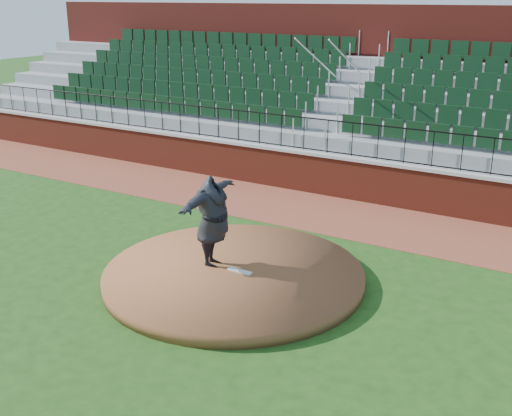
{
  "coord_description": "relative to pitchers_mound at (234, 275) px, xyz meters",
  "views": [
    {
      "loc": [
        6.78,
        -9.83,
        5.84
      ],
      "look_at": [
        0.0,
        1.5,
        1.3
      ],
      "focal_mm": 43.75,
      "sensor_mm": 36.0,
      "label": 1
    }
  ],
  "objects": [
    {
      "name": "field_wall",
      "position": [
        -0.12,
        6.62,
        0.47
      ],
      "size": [
        34.0,
        0.35,
        1.2
      ],
      "primitive_type": "cube",
      "color": "maroon",
      "rests_on": "ground"
    },
    {
      "name": "wall_cap",
      "position": [
        -0.12,
        6.62,
        1.12
      ],
      "size": [
        34.0,
        0.45,
        0.1
      ],
      "primitive_type": "cube",
      "color": "#B7B7B7",
      "rests_on": "field_wall"
    },
    {
      "name": "pitchers_mound",
      "position": [
        0.0,
        0.0,
        0.0
      ],
      "size": [
        5.57,
        5.57,
        0.25
      ],
      "primitive_type": "cylinder",
      "color": "brown",
      "rests_on": "ground"
    },
    {
      "name": "pitching_rubber",
      "position": [
        0.16,
        -0.03,
        0.14
      ],
      "size": [
        0.56,
        0.16,
        0.04
      ],
      "primitive_type": "cube",
      "rotation": [
        0.0,
        0.0,
        -0.03
      ],
      "color": "silver",
      "rests_on": "pitchers_mound"
    },
    {
      "name": "pitcher",
      "position": [
        -0.53,
        0.0,
        1.13
      ],
      "size": [
        1.1,
        2.56,
        2.02
      ],
      "primitive_type": "imported",
      "rotation": [
        0.0,
        0.0,
        1.75
      ],
      "color": "black",
      "rests_on": "pitchers_mound"
    },
    {
      "name": "warning_track",
      "position": [
        -0.12,
        5.02,
        -0.12
      ],
      "size": [
        34.0,
        3.2,
        0.01
      ],
      "primitive_type": "cube",
      "color": "brown",
      "rests_on": "ground"
    },
    {
      "name": "seating_stands",
      "position": [
        -0.12,
        9.34,
        2.18
      ],
      "size": [
        34.0,
        5.1,
        4.6
      ],
      "primitive_type": null,
      "color": "gray",
      "rests_on": "ground"
    },
    {
      "name": "concourse_wall",
      "position": [
        -0.12,
        12.14,
        2.62
      ],
      "size": [
        34.0,
        0.5,
        5.5
      ],
      "primitive_type": "cube",
      "color": "maroon",
      "rests_on": "ground"
    },
    {
      "name": "ground",
      "position": [
        -0.12,
        -0.38,
        -0.12
      ],
      "size": [
        90.0,
        90.0,
        0.0
      ],
      "primitive_type": "plane",
      "color": "#1C4112",
      "rests_on": "ground"
    },
    {
      "name": "wall_railing",
      "position": [
        -0.12,
        6.62,
        1.67
      ],
      "size": [
        34.0,
        0.05,
        1.0
      ],
      "primitive_type": null,
      "color": "black",
      "rests_on": "wall_cap"
    }
  ]
}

